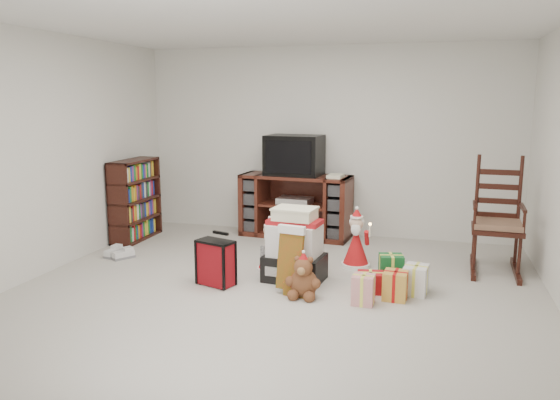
% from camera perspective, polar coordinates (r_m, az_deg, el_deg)
% --- Properties ---
extents(room, '(5.01, 5.01, 2.51)m').
position_cam_1_polar(room, '(4.90, -0.69, 3.94)').
color(room, '#B2ACA3').
rests_on(room, ground).
extents(tv_stand, '(1.48, 0.63, 0.83)m').
position_cam_1_polar(tv_stand, '(7.23, 1.64, -0.61)').
color(tv_stand, '#4C2015').
rests_on(tv_stand, floor).
extents(bookshelf, '(0.28, 0.85, 1.04)m').
position_cam_1_polar(bookshelf, '(7.33, -14.88, -0.12)').
color(bookshelf, '#33140E').
rests_on(bookshelf, floor).
extents(rocking_chair, '(0.54, 0.86, 1.27)m').
position_cam_1_polar(rocking_chair, '(6.25, 21.66, -2.97)').
color(rocking_chair, '#33140E').
rests_on(rocking_chair, floor).
extents(gift_pile, '(0.62, 0.48, 0.73)m').
position_cam_1_polar(gift_pile, '(5.51, 1.54, -5.18)').
color(gift_pile, black).
rests_on(gift_pile, floor).
extents(red_suitcase, '(0.39, 0.28, 0.53)m').
position_cam_1_polar(red_suitcase, '(5.42, -6.73, -6.52)').
color(red_suitcase, maroon).
rests_on(red_suitcase, floor).
extents(stocking, '(0.32, 0.18, 0.66)m').
position_cam_1_polar(stocking, '(5.15, 1.08, -6.22)').
color(stocking, '#0B671A').
rests_on(stocking, floor).
extents(teddy_bear, '(0.26, 0.23, 0.38)m').
position_cam_1_polar(teddy_bear, '(5.09, 2.49, -8.28)').
color(teddy_bear, brown).
rests_on(teddy_bear, floor).
extents(santa_figurine, '(0.32, 0.30, 0.66)m').
position_cam_1_polar(santa_figurine, '(6.01, 7.96, -4.62)').
color(santa_figurine, '#AC1215').
rests_on(santa_figurine, floor).
extents(mrs_claus_figurine, '(0.28, 0.27, 0.58)m').
position_cam_1_polar(mrs_claus_figurine, '(5.82, -1.06, -5.29)').
color(mrs_claus_figurine, '#AC1215').
rests_on(mrs_claus_figurine, floor).
extents(sneaker_pair, '(0.34, 0.27, 0.09)m').
position_cam_1_polar(sneaker_pair, '(6.62, -16.51, -5.40)').
color(sneaker_pair, silver).
rests_on(sneaker_pair, floor).
extents(gift_cluster, '(0.71, 0.80, 0.24)m').
position_cam_1_polar(gift_cluster, '(5.26, 11.09, -8.40)').
color(gift_cluster, '#A31217').
rests_on(gift_cluster, floor).
extents(crt_television, '(0.74, 0.56, 0.52)m').
position_cam_1_polar(crt_television, '(7.14, 1.50, 4.70)').
color(crt_television, black).
rests_on(crt_television, tv_stand).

